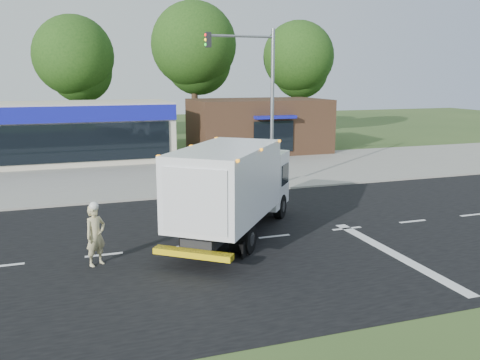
# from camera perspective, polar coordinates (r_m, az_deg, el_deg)

# --- Properties ---
(ground) EXTENTS (120.00, 120.00, 0.00)m
(ground) POSITION_cam_1_polar(r_m,az_deg,el_deg) (18.59, 3.86, -6.38)
(ground) COLOR #385123
(ground) RESTS_ON ground
(road_asphalt) EXTENTS (60.00, 14.00, 0.02)m
(road_asphalt) POSITION_cam_1_polar(r_m,az_deg,el_deg) (18.58, 3.86, -6.36)
(road_asphalt) COLOR black
(road_asphalt) RESTS_ON ground
(sidewalk) EXTENTS (60.00, 2.40, 0.12)m
(sidewalk) POSITION_cam_1_polar(r_m,az_deg,el_deg) (26.06, -3.09, -0.97)
(sidewalk) COLOR gray
(sidewalk) RESTS_ON ground
(parking_apron) EXTENTS (60.00, 9.00, 0.02)m
(parking_apron) POSITION_cam_1_polar(r_m,az_deg,el_deg) (31.58, -5.96, 1.11)
(parking_apron) COLOR gray
(parking_apron) RESTS_ON ground
(lane_markings) EXTENTS (55.20, 7.00, 0.01)m
(lane_markings) POSITION_cam_1_polar(r_m,az_deg,el_deg) (17.98, 9.54, -7.08)
(lane_markings) COLOR silver
(lane_markings) RESTS_ON road_asphalt
(ems_box_truck) EXTENTS (6.55, 7.51, 3.40)m
(ems_box_truck) POSITION_cam_1_polar(r_m,az_deg,el_deg) (18.11, -0.71, -0.41)
(ems_box_truck) COLOR black
(ems_box_truck) RESTS_ON ground
(emergency_worker) EXTENTS (0.83, 0.76, 2.02)m
(emergency_worker) POSITION_cam_1_polar(r_m,az_deg,el_deg) (16.18, -15.92, -5.90)
(emergency_worker) COLOR tan
(emergency_worker) RESTS_ON ground
(retail_strip_mall) EXTENTS (18.00, 6.20, 4.00)m
(retail_strip_mall) POSITION_cam_1_polar(r_m,az_deg,el_deg) (36.47, -22.17, 4.91)
(retail_strip_mall) COLOR beige
(retail_strip_mall) RESTS_ON ground
(brown_storefront) EXTENTS (10.00, 6.70, 4.00)m
(brown_storefront) POSITION_cam_1_polar(r_m,az_deg,el_deg) (39.01, 2.09, 6.12)
(brown_storefront) COLOR #382316
(brown_storefront) RESTS_ON ground
(traffic_signal_pole) EXTENTS (3.51, 0.25, 8.00)m
(traffic_signal_pole) POSITION_cam_1_polar(r_m,az_deg,el_deg) (25.62, 2.30, 9.80)
(traffic_signal_pole) COLOR gray
(traffic_signal_pole) RESTS_ON ground
(background_trees) EXTENTS (36.77, 7.39, 12.10)m
(background_trees) POSITION_cam_1_polar(r_m,az_deg,el_deg) (44.89, -11.44, 13.50)
(background_trees) COLOR #332114
(background_trees) RESTS_ON ground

